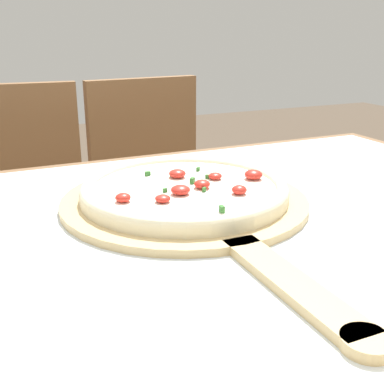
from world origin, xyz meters
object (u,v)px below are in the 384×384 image
Objects in this scene: chair_left at (23,216)px; chair_right at (157,196)px; pizza_peel at (190,205)px; pizza at (185,190)px.

chair_left is 1.00× the size of chair_right.
pizza is (0.00, 0.02, 0.02)m from pizza_peel.
chair_right is (0.21, 0.76, -0.26)m from pizza_peel.
chair_right is at bearing 73.82° from pizza.
chair_left and chair_right have the same top height.
pizza_peel is at bearing -70.83° from chair_left.
pizza reaches higher than pizza_peel.
chair_left reaches higher than pizza_peel.
pizza is at bearing -70.33° from chair_left.
chair_right reaches higher than pizza.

